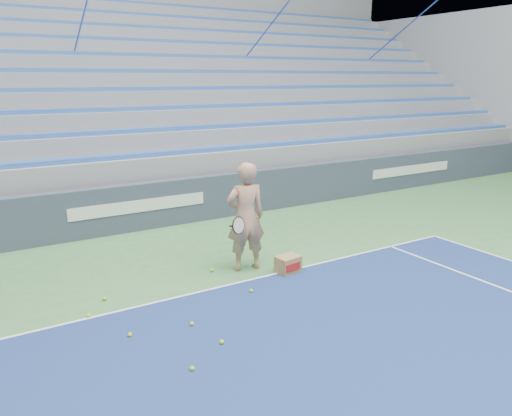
{
  "coord_description": "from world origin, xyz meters",
  "views": [
    {
      "loc": [
        -3.5,
        4.86,
        3.45
      ],
      "look_at": [
        1.09,
        12.38,
        1.15
      ],
      "focal_mm": 35.0,
      "sensor_mm": 36.0,
      "label": 1
    }
  ],
  "objects": [
    {
      "name": "sponsor_barrier",
      "position": [
        0.0,
        15.88,
        0.55
      ],
      "size": [
        30.0,
        0.32,
        1.1
      ],
      "color": "#364052",
      "rests_on": "ground"
    },
    {
      "name": "tennis_ball_5",
      "position": [
        0.42,
        11.43,
        0.03
      ],
      "size": [
        0.07,
        0.07,
        0.07
      ],
      "primitive_type": "sphere",
      "color": "#B4D02A",
      "rests_on": "ground"
    },
    {
      "name": "tennis_ball_1",
      "position": [
        -2.1,
        11.92,
        0.03
      ],
      "size": [
        0.07,
        0.07,
        0.07
      ],
      "primitive_type": "sphere",
      "color": "#B4D02A",
      "rests_on": "ground"
    },
    {
      "name": "tennis_ball_2",
      "position": [
        -0.77,
        10.21,
        0.03
      ],
      "size": [
        0.07,
        0.07,
        0.07
      ],
      "primitive_type": "sphere",
      "color": "#B4D02A",
      "rests_on": "ground"
    },
    {
      "name": "tennis_ball_7",
      "position": [
        -1.37,
        9.84,
        0.03
      ],
      "size": [
        0.07,
        0.07,
        0.07
      ],
      "primitive_type": "sphere",
      "color": "#B4D02A",
      "rests_on": "ground"
    },
    {
      "name": "tennis_ball_6",
      "position": [
        -0.9,
        10.89,
        0.03
      ],
      "size": [
        0.07,
        0.07,
        0.07
      ],
      "primitive_type": "sphere",
      "color": "#B4D02A",
      "rests_on": "ground"
    },
    {
      "name": "tennis_player",
      "position": [
        0.88,
        12.4,
        1.01
      ],
      "size": [
        1.01,
        0.91,
        2.01
      ],
      "color": "tan",
      "rests_on": "ground"
    },
    {
      "name": "tennis_ball_0",
      "position": [
        0.27,
        12.59,
        0.03
      ],
      "size": [
        0.07,
        0.07,
        0.07
      ],
      "primitive_type": "sphere",
      "color": "#B4D02A",
      "rests_on": "ground"
    },
    {
      "name": "bleachers",
      "position": [
        0.0,
        21.6,
        2.36
      ],
      "size": [
        31.0,
        9.15,
        7.3
      ],
      "color": "gray",
      "rests_on": "ground"
    },
    {
      "name": "tennis_ball_3",
      "position": [
        -1.76,
        11.04,
        0.03
      ],
      "size": [
        0.07,
        0.07,
        0.07
      ],
      "primitive_type": "sphere",
      "color": "#B4D02A",
      "rests_on": "ground"
    },
    {
      "name": "ball_box",
      "position": [
        1.45,
        11.85,
        0.16
      ],
      "size": [
        0.46,
        0.37,
        0.31
      ],
      "color": "#9C784B",
      "rests_on": "ground"
    },
    {
      "name": "tennis_ball_4",
      "position": [
        -1.74,
        12.4,
        0.03
      ],
      "size": [
        0.07,
        0.07,
        0.07
      ],
      "primitive_type": "sphere",
      "color": "#B4D02A",
      "rests_on": "ground"
    }
  ]
}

